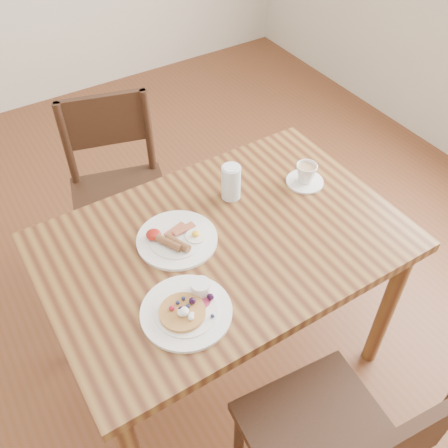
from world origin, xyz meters
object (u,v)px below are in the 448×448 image
(teacup_saucer, at_px, (306,175))
(breakfast_plate, at_px, (176,239))
(dining_table, at_px, (224,258))
(chair_far, at_px, (118,187))
(water_glass, at_px, (231,182))
(pancake_plate, at_px, (187,309))
(chair_near, at_px, (334,447))

(teacup_saucer, bearing_deg, breakfast_plate, -178.89)
(dining_table, distance_m, teacup_saucer, 0.44)
(chair_far, xyz_separation_m, water_glass, (0.24, -0.56, 0.32))
(teacup_saucer, height_order, water_glass, water_glass)
(dining_table, relative_size, pancake_plate, 4.44)
(dining_table, xyz_separation_m, teacup_saucer, (0.41, 0.09, 0.13))
(dining_table, relative_size, chair_far, 1.36)
(chair_near, xyz_separation_m, pancake_plate, (-0.21, 0.47, 0.27))
(breakfast_plate, bearing_deg, water_glass, 18.52)
(chair_far, distance_m, breakfast_plate, 0.71)
(chair_near, bearing_deg, pancake_plate, 119.11)
(pancake_plate, xyz_separation_m, teacup_saucer, (0.66, 0.28, 0.02))
(chair_far, bearing_deg, breakfast_plate, 102.42)
(chair_far, relative_size, teacup_saucer, 6.29)
(pancake_plate, height_order, teacup_saucer, teacup_saucer)
(pancake_plate, bearing_deg, chair_far, 81.26)
(dining_table, xyz_separation_m, chair_far, (-0.10, 0.73, -0.16))
(chair_far, bearing_deg, pancake_plate, 96.85)
(chair_far, height_order, breakfast_plate, chair_far)
(chair_near, distance_m, water_glass, 0.91)
(dining_table, height_order, pancake_plate, pancake_plate)
(dining_table, bearing_deg, pancake_plate, -142.14)
(chair_near, height_order, water_glass, water_glass)
(dining_table, bearing_deg, chair_far, 98.15)
(chair_far, relative_size, water_glass, 6.61)
(dining_table, height_order, chair_far, chair_far)
(breakfast_plate, bearing_deg, chair_near, -82.34)
(breakfast_plate, xyz_separation_m, teacup_saucer, (0.55, 0.01, 0.02))
(water_glass, bearing_deg, teacup_saucer, -16.40)
(dining_table, relative_size, breakfast_plate, 4.44)
(dining_table, height_order, water_glass, water_glass)
(chair_near, xyz_separation_m, teacup_saucer, (0.45, 0.75, 0.29))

